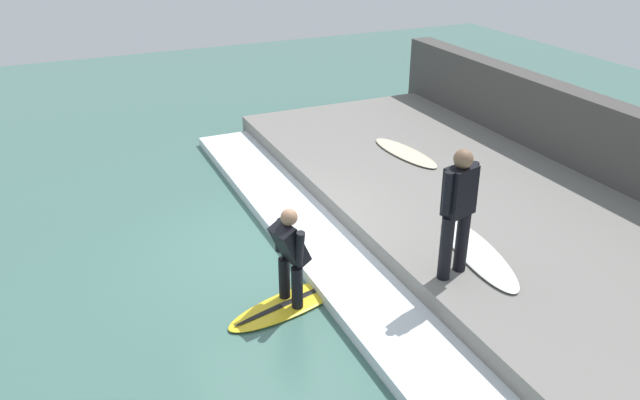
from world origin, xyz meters
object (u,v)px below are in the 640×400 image
surfboard_waiting_near (477,252)px  surfboard_spare (405,153)px  surfer_waiting_near (458,207)px  surfer_riding (290,252)px  surfboard_riding (291,303)px

surfboard_waiting_near → surfboard_spare: (1.02, 3.52, 0.00)m
surfboard_waiting_near → surfboard_spare: bearing=73.9°
surfer_waiting_near → surfer_riding: bearing=158.4°
surfboard_riding → surfboard_spare: surfboard_spare is taller
surfboard_riding → surfer_riding: 0.76m
surfboard_spare → surfer_waiting_near: bearing=-113.2°
surfboard_riding → surfer_waiting_near: 2.45m
surfer_riding → surfboard_spare: bearing=40.5°
surfer_riding → surfboard_spare: 4.65m
surfboard_riding → surfboard_spare: size_ratio=1.08×
surfboard_waiting_near → surfboard_riding: bearing=168.5°
surfboard_riding → surfboard_spare: (3.52, 3.01, 0.42)m
surfboard_riding → surfboard_spare: bearing=40.5°
surfboard_riding → surfer_riding: bearing=-104.0°
surfboard_riding → surfer_riding: surfer_riding is taller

